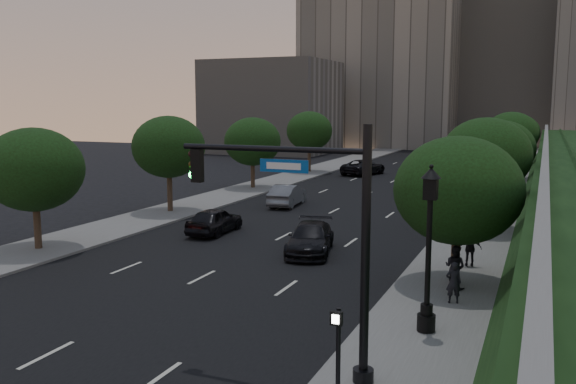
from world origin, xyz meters
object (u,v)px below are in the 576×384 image
at_px(sedan_far_right, 463,177).
at_px(sedan_near_left, 215,220).
at_px(sedan_mid_left, 287,195).
at_px(pedestrian_a, 454,282).
at_px(street_lamp, 428,257).
at_px(sedan_near_right, 310,238).
at_px(pedestrian_b, 455,267).
at_px(sedan_far_left, 363,167).
at_px(traffic_signal_mast, 326,249).
at_px(pedestrian_c, 470,248).

bearing_deg(sedan_far_right, sedan_near_left, -112.40).
xyz_separation_m(sedan_mid_left, pedestrian_a, (14.56, -18.51, 0.13)).
relative_size(street_lamp, sedan_near_right, 1.09).
relative_size(sedan_mid_left, sedan_near_right, 0.94).
relative_size(sedan_far_right, pedestrian_b, 2.56).
relative_size(sedan_near_left, sedan_far_left, 0.77).
bearing_deg(traffic_signal_mast, sedan_far_right, 92.18).
bearing_deg(sedan_far_left, pedestrian_a, 124.48).
bearing_deg(traffic_signal_mast, pedestrian_a, 72.57).
height_order(traffic_signal_mast, pedestrian_a, traffic_signal_mast).
xyz_separation_m(sedan_near_left, pedestrian_c, (14.64, -2.30, 0.22)).
bearing_deg(pedestrian_c, street_lamp, 76.48).
xyz_separation_m(street_lamp, sedan_far_right, (-3.62, 38.85, -1.87)).
bearing_deg(sedan_far_right, sedan_far_left, 156.63).
relative_size(sedan_near_right, pedestrian_a, 3.30).
xyz_separation_m(street_lamp, sedan_near_left, (-14.25, 11.14, -1.87)).
distance_m(traffic_signal_mast, sedan_near_left, 19.98).
bearing_deg(sedan_near_right, sedan_far_left, 87.81).
distance_m(sedan_mid_left, pedestrian_c, 19.44).
xyz_separation_m(sedan_near_right, pedestrian_c, (7.82, -0.06, 0.24)).
bearing_deg(sedan_near_left, sedan_far_left, -91.40).
relative_size(sedan_near_left, sedan_near_right, 0.87).
bearing_deg(pedestrian_c, pedestrian_a, 79.22).
distance_m(traffic_signal_mast, sedan_far_left, 49.25).
relative_size(sedan_near_left, sedan_far_right, 1.00).
xyz_separation_m(traffic_signal_mast, pedestrian_a, (2.38, 7.59, -2.74)).
relative_size(sedan_near_right, pedestrian_b, 2.93).
bearing_deg(pedestrian_b, sedan_near_left, -2.44).
distance_m(sedan_far_left, pedestrian_c, 37.42).
relative_size(sedan_far_left, pedestrian_c, 3.49).
height_order(traffic_signal_mast, pedestrian_c, traffic_signal_mast).
height_order(sedan_mid_left, pedestrian_c, pedestrian_c).
height_order(traffic_signal_mast, sedan_near_right, traffic_signal_mast).
relative_size(street_lamp, sedan_far_left, 0.96).
bearing_deg(pedestrian_c, sedan_far_left, -77.71).
relative_size(sedan_far_left, pedestrian_b, 3.33).
xyz_separation_m(sedan_mid_left, sedan_far_left, (-0.28, 21.46, 0.01)).
distance_m(pedestrian_a, pedestrian_c, 5.60).
bearing_deg(street_lamp, sedan_near_left, 141.98).
xyz_separation_m(traffic_signal_mast, sedan_far_left, (-12.45, 47.56, -2.86)).
bearing_deg(sedan_near_left, traffic_signal_mast, 126.68).
height_order(sedan_near_left, sedan_far_right, sedan_near_left).
bearing_deg(pedestrian_b, sedan_mid_left, -29.03).
bearing_deg(street_lamp, sedan_mid_left, 123.04).
bearing_deg(traffic_signal_mast, pedestrian_c, 79.87).
distance_m(sedan_near_left, pedestrian_b, 15.66).
bearing_deg(sedan_mid_left, pedestrian_c, 132.17).
xyz_separation_m(pedestrian_b, pedestrian_c, (0.18, 3.73, -0.04)).
bearing_deg(sedan_mid_left, pedestrian_b, 124.57).
distance_m(sedan_near_left, sedan_far_left, 32.06).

